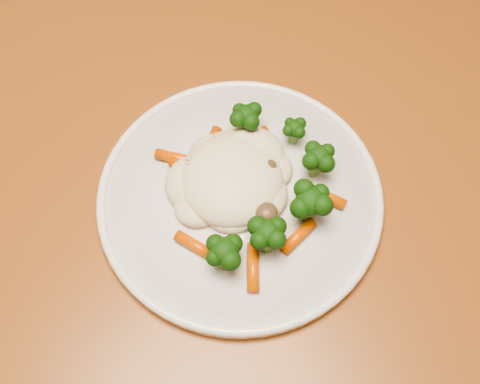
{
  "coord_description": "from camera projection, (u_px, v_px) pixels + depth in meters",
  "views": [
    {
      "loc": [
        -0.11,
        0.03,
        1.32
      ],
      "look_at": [
        0.07,
        0.26,
        0.77
      ],
      "focal_mm": 45.0,
      "sensor_mm": 36.0,
      "label": 1
    }
  ],
  "objects": [
    {
      "name": "dining_table",
      "position": [
        172.0,
        206.0,
        0.74
      ],
      "size": [
        1.37,
        0.98,
        0.75
      ],
      "rotation": [
        0.0,
        0.0,
        -0.09
      ],
      "color": "#975423",
      "rests_on": "ground"
    },
    {
      "name": "meal",
      "position": [
        247.0,
        182.0,
        0.62
      ],
      "size": [
        0.19,
        0.19,
        0.05
      ],
      "color": "#F2E5C2",
      "rests_on": "plate"
    },
    {
      "name": "plate",
      "position": [
        240.0,
        198.0,
        0.64
      ],
      "size": [
        0.3,
        0.3,
        0.01
      ],
      "primitive_type": "cylinder",
      "color": "white",
      "rests_on": "dining_table"
    }
  ]
}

